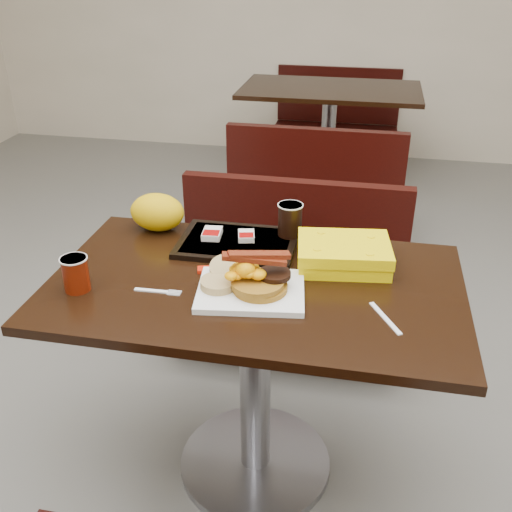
% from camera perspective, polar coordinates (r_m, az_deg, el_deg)
% --- Properties ---
extents(floor, '(6.00, 7.00, 0.01)m').
position_cam_1_polar(floor, '(2.20, -0.08, -19.53)').
color(floor, slate).
rests_on(floor, ground).
extents(table_near, '(1.20, 0.70, 0.75)m').
position_cam_1_polar(table_near, '(1.94, -0.08, -12.07)').
color(table_near, black).
rests_on(table_near, floor).
extents(bench_near_n, '(1.00, 0.46, 0.72)m').
position_cam_1_polar(bench_near_n, '(2.51, 3.05, -2.12)').
color(bench_near_n, black).
rests_on(bench_near_n, floor).
extents(table_far, '(1.20, 0.70, 0.75)m').
position_cam_1_polar(table_far, '(4.25, 6.94, 10.91)').
color(table_far, black).
rests_on(table_far, floor).
extents(bench_far_s, '(1.00, 0.46, 0.72)m').
position_cam_1_polar(bench_far_s, '(3.59, 5.92, 7.44)').
color(bench_far_s, black).
rests_on(bench_far_s, floor).
extents(bench_far_n, '(1.00, 0.46, 0.72)m').
position_cam_1_polar(bench_far_n, '(4.92, 7.68, 13.10)').
color(bench_far_n, black).
rests_on(bench_far_n, floor).
extents(platter, '(0.33, 0.27, 0.02)m').
position_cam_1_polar(platter, '(1.66, -0.51, -3.40)').
color(platter, white).
rests_on(platter, table_near).
extents(pancake_stack, '(0.17, 0.17, 0.03)m').
position_cam_1_polar(pancake_stack, '(1.64, 0.40, -2.78)').
color(pancake_stack, '#905918').
rests_on(pancake_stack, platter).
extents(sausage_patty, '(0.09, 0.09, 0.01)m').
position_cam_1_polar(sausage_patty, '(1.65, 1.83, -1.77)').
color(sausage_patty, black).
rests_on(sausage_patty, pancake_stack).
extents(scrambled_eggs, '(0.11, 0.10, 0.05)m').
position_cam_1_polar(scrambled_eggs, '(1.62, -1.03, -1.46)').
color(scrambled_eggs, '#FAAD05').
rests_on(scrambled_eggs, pancake_stack).
extents(bacon_strips, '(0.19, 0.12, 0.01)m').
position_cam_1_polar(bacon_strips, '(1.61, -0.17, -0.19)').
color(bacon_strips, '#440404').
rests_on(bacon_strips, scrambled_eggs).
extents(muffin_bottom, '(0.12, 0.12, 0.02)m').
position_cam_1_polar(muffin_bottom, '(1.66, -3.68, -2.66)').
color(muffin_bottom, tan).
rests_on(muffin_bottom, platter).
extents(muffin_top, '(0.12, 0.12, 0.06)m').
position_cam_1_polar(muffin_top, '(1.71, -2.91, -1.23)').
color(muffin_top, tan).
rests_on(muffin_top, platter).
extents(coffee_cup_near, '(0.07, 0.07, 0.10)m').
position_cam_1_polar(coffee_cup_near, '(1.73, -17.03, -1.67)').
color(coffee_cup_near, maroon).
rests_on(coffee_cup_near, table_near).
extents(fork, '(0.14, 0.03, 0.00)m').
position_cam_1_polar(fork, '(1.70, -10.10, -3.32)').
color(fork, white).
rests_on(fork, table_near).
extents(knife, '(0.09, 0.14, 0.00)m').
position_cam_1_polar(knife, '(1.59, 12.39, -5.89)').
color(knife, white).
rests_on(knife, table_near).
extents(condiment_syrup, '(0.05, 0.04, 0.01)m').
position_cam_1_polar(condiment_syrup, '(1.78, -4.98, -1.33)').
color(condiment_syrup, red).
rests_on(condiment_syrup, table_near).
extents(tray, '(0.38, 0.27, 0.02)m').
position_cam_1_polar(tray, '(1.92, -1.81, 1.27)').
color(tray, black).
rests_on(tray, table_near).
extents(hashbrown_sleeve_left, '(0.07, 0.09, 0.02)m').
position_cam_1_polar(hashbrown_sleeve_left, '(1.94, -4.27, 2.17)').
color(hashbrown_sleeve_left, silver).
rests_on(hashbrown_sleeve_left, tray).
extents(hashbrown_sleeve_right, '(0.07, 0.08, 0.02)m').
position_cam_1_polar(hashbrown_sleeve_right, '(1.92, -0.95, 1.96)').
color(hashbrown_sleeve_right, silver).
rests_on(hashbrown_sleeve_right, tray).
extents(coffee_cup_far, '(0.09, 0.09, 0.11)m').
position_cam_1_polar(coffee_cup_far, '(1.93, 3.31, 3.52)').
color(coffee_cup_far, black).
rests_on(coffee_cup_far, tray).
extents(clamshell, '(0.30, 0.24, 0.08)m').
position_cam_1_polar(clamshell, '(1.81, 8.47, 0.18)').
color(clamshell, yellow).
rests_on(clamshell, table_near).
extents(paper_bag, '(0.19, 0.15, 0.13)m').
position_cam_1_polar(paper_bag, '(2.03, -9.52, 4.21)').
color(paper_bag, yellow).
rests_on(paper_bag, table_near).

